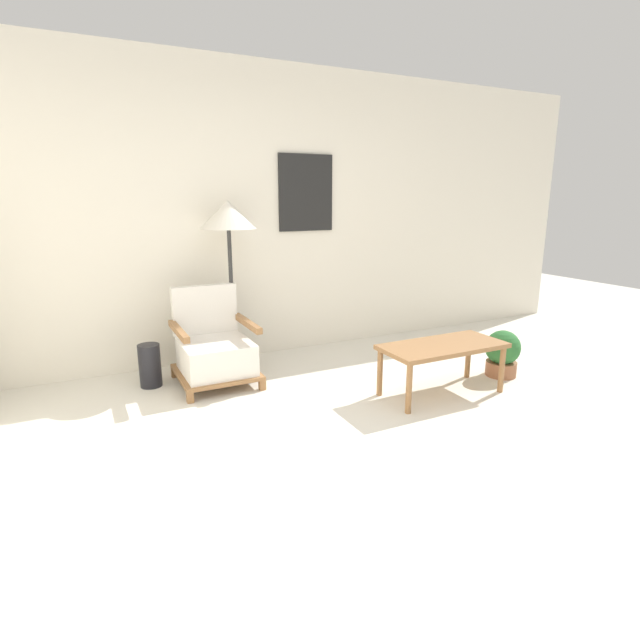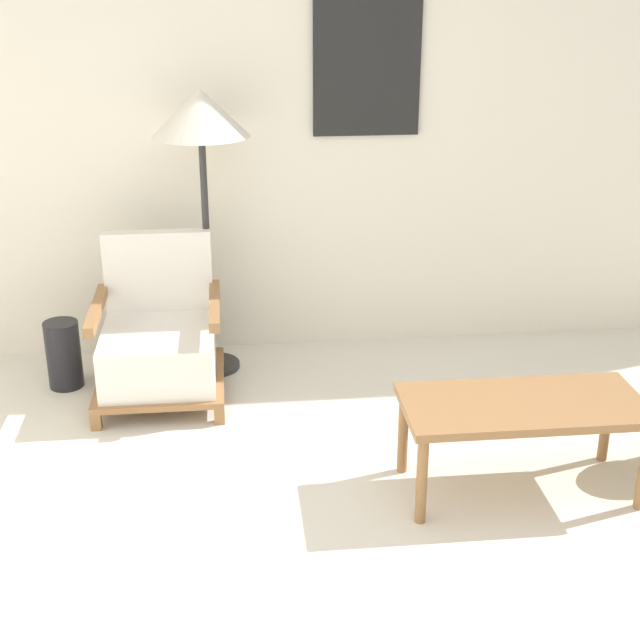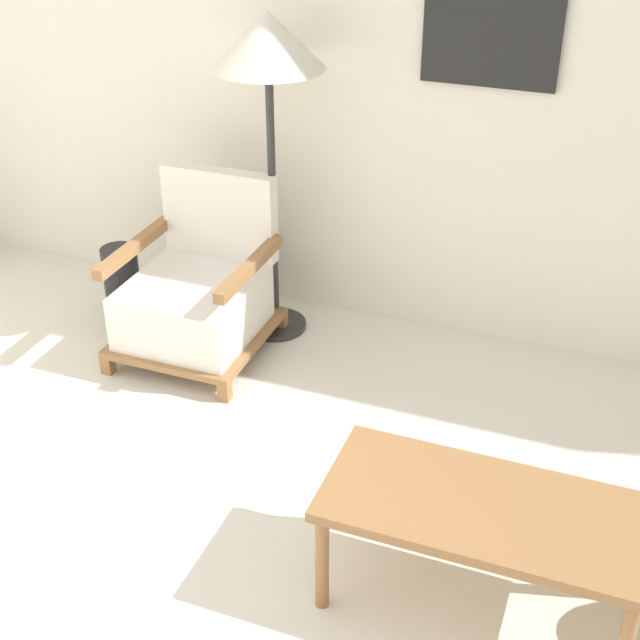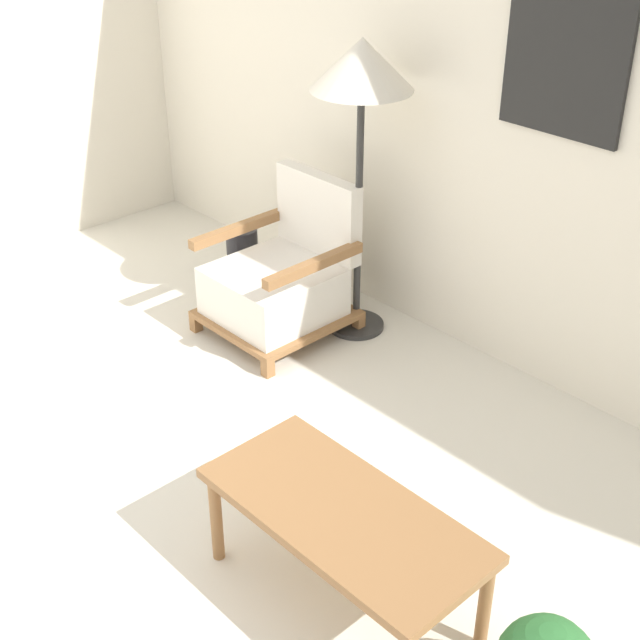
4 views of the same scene
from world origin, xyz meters
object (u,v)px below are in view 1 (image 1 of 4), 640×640
floor_lamp (228,223)px  coffee_table (443,350)px  vase (150,365)px  armchair (214,350)px  potted_plant (502,353)px

floor_lamp → coffee_table: 2.07m
floor_lamp → vase: (-0.75, -0.15, -1.12)m
armchair → vase: (-0.50, 0.15, -0.11)m
potted_plant → coffee_table: bearing=-173.3°
vase → potted_plant: 2.98m
armchair → vase: size_ratio=2.21×
floor_lamp → vase: floor_lamp is taller
floor_lamp → vase: size_ratio=4.19×
floor_lamp → potted_plant: floor_lamp is taller
armchair → floor_lamp: bearing=48.9°
floor_lamp → potted_plant: size_ratio=3.69×
armchair → coffee_table: (1.52, -1.05, 0.08)m
vase → potted_plant: bearing=-21.8°
coffee_table → potted_plant: (0.74, 0.09, -0.15)m
armchair → vase: armchair is taller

